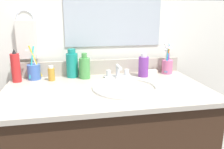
{
  "coord_description": "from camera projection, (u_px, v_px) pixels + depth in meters",
  "views": [
    {
      "loc": [
        -0.18,
        -1.09,
        1.22
      ],
      "look_at": [
        0.03,
        0.0,
        0.92
      ],
      "focal_mm": 36.48,
      "sensor_mm": 36.0,
      "label": 1
    }
  ],
  "objects": [
    {
      "name": "cup_blue_plastic",
      "position": [
        34.0,
        71.0,
        1.3
      ],
      "size": [
        0.08,
        0.08,
        0.2
      ],
      "color": "#3F66B7",
      "rests_on": "countertop"
    },
    {
      "name": "countertop",
      "position": [
        106.0,
        90.0,
        1.16
      ],
      "size": [
        1.04,
        0.59,
        0.02
      ],
      "primitive_type": "cube",
      "color": "#B2A899",
      "rests_on": "vanity_cabinet"
    },
    {
      "name": "cup_pink",
      "position": [
        167.0,
        65.0,
        1.43
      ],
      "size": [
        0.07,
        0.09,
        0.19
      ],
      "color": "#D16693",
      "rests_on": "countertop"
    },
    {
      "name": "bottle_cream_purple",
      "position": [
        143.0,
        66.0,
        1.36
      ],
      "size": [
        0.06,
        0.06,
        0.14
      ],
      "color": "#7A3899",
      "rests_on": "countertop"
    },
    {
      "name": "bottle_spray_red",
      "position": [
        16.0,
        67.0,
        1.25
      ],
      "size": [
        0.05,
        0.05,
        0.18
      ],
      "color": "red",
      "rests_on": "countertop"
    },
    {
      "name": "bottle_mouthwash_teal",
      "position": [
        72.0,
        64.0,
        1.35
      ],
      "size": [
        0.07,
        0.07,
        0.17
      ],
      "color": "teal",
      "rests_on": "countertop"
    },
    {
      "name": "soap_bar",
      "position": [
        152.0,
        72.0,
        1.44
      ],
      "size": [
        0.06,
        0.04,
        0.02
      ],
      "primitive_type": "cube",
      "color": "white",
      "rests_on": "countertop"
    },
    {
      "name": "bottle_oil_amber",
      "position": [
        51.0,
        74.0,
        1.28
      ],
      "size": [
        0.04,
        0.04,
        0.09
      ],
      "color": "gold",
      "rests_on": "countertop"
    },
    {
      "name": "bottle_toner_green",
      "position": [
        85.0,
        68.0,
        1.32
      ],
      "size": [
        0.06,
        0.06,
        0.15
      ],
      "color": "#4C9E4C",
      "rests_on": "countertop"
    },
    {
      "name": "backsplash",
      "position": [
        99.0,
        67.0,
        1.42
      ],
      "size": [
        1.04,
        0.02,
        0.09
      ],
      "primitive_type": "cube",
      "color": "#B2A899",
      "rests_on": "countertop"
    },
    {
      "name": "back_wall",
      "position": [
        98.0,
        100.0,
        1.54
      ],
      "size": [
        2.14,
        0.04,
        1.3
      ],
      "primitive_type": "cube",
      "color": "white",
      "rests_on": "ground_plane"
    },
    {
      "name": "towel_ring",
      "position": [
        25.0,
        19.0,
        1.3
      ],
      "size": [
        0.1,
        0.01,
        0.1
      ],
      "primitive_type": "torus",
      "rotation": [
        1.57,
        0.0,
        0.0
      ],
      "color": "silver"
    },
    {
      "name": "hand_towel",
      "position": [
        27.0,
        40.0,
        1.32
      ],
      "size": [
        0.11,
        0.04,
        0.22
      ],
      "primitive_type": "cube",
      "color": "silver"
    },
    {
      "name": "faucet",
      "position": [
        118.0,
        73.0,
        1.34
      ],
      "size": [
        0.16,
        0.1,
        0.08
      ],
      "color": "silver",
      "rests_on": "countertop"
    },
    {
      "name": "sink_basin",
      "position": [
        126.0,
        94.0,
        1.17
      ],
      "size": [
        0.35,
        0.35,
        0.11
      ],
      "color": "white",
      "rests_on": "countertop"
    }
  ]
}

